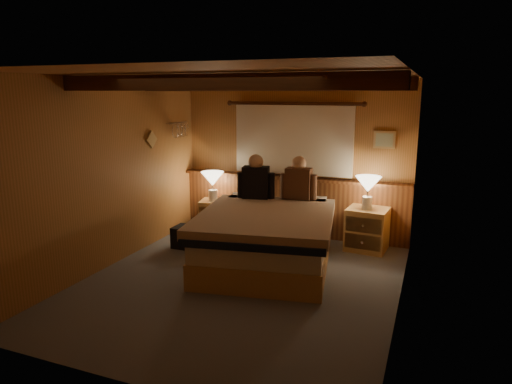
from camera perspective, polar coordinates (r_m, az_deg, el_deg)
The scene contains 19 objects.
floor at distance 5.55m, azimuth -1.93°, elevation -11.18°, with size 4.20×4.20×0.00m, color #565B66.
ceiling at distance 5.09m, azimuth -2.13°, elevation 14.45°, with size 4.20×4.20×0.00m, color #BE7C47.
wall_back at distance 7.13m, azimuth 4.75°, elevation 4.14°, with size 3.60×3.60×0.00m, color #B47340.
wall_left at distance 6.12m, azimuth -17.68°, elevation 2.23°, with size 4.20×4.20×0.00m, color #B47340.
wall_right at distance 4.77m, azimuth 18.20°, elevation -0.54°, with size 4.20×4.20×0.00m, color #B47340.
wall_front at distance 3.42m, azimuth -16.28°, elevation -5.38°, with size 3.60×3.60×0.00m, color #B47340.
wainscot at distance 7.21m, azimuth 4.50°, elevation -1.56°, with size 3.60×0.23×0.94m.
curtain_window at distance 7.03m, azimuth 4.63°, elevation 6.66°, with size 2.18×0.09×1.11m.
ceiling_beams at distance 5.22m, azimuth -1.44°, elevation 13.41°, with size 3.60×1.65×0.16m.
coat_rail at distance 7.30m, azimuth -9.57°, elevation 7.90°, with size 0.05×0.55×0.24m.
framed_print at distance 6.80m, azimuth 15.76°, elevation 6.30°, with size 0.30×0.04×0.25m.
bed at distance 5.95m, azimuth 1.42°, elevation -5.65°, with size 1.95×2.37×0.73m.
nightstand_left at distance 7.47m, azimuth -5.16°, elevation -2.93°, with size 0.53×0.50×0.50m.
nightstand_right at distance 6.71m, azimuth 13.70°, elevation -4.54°, with size 0.59×0.54×0.61m.
lamp_left at distance 7.31m, azimuth -5.45°, elevation 1.43°, with size 0.36×0.36×0.48m.
lamp_right at distance 6.53m, azimuth 13.82°, elevation 0.71°, with size 0.36×0.36×0.47m.
person_left at distance 6.52m, azimuth -0.02°, elevation 1.47°, with size 0.54×0.29×0.66m.
person_right at distance 6.50m, azimuth 5.34°, elevation 1.30°, with size 0.53×0.22×0.64m.
duffel_bag at distance 6.71m, azimuth -8.13°, elevation -5.60°, with size 0.51×0.31×0.37m.
Camera 1 is at (2.04, -4.66, 2.21)m, focal length 32.00 mm.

